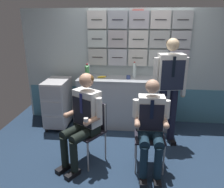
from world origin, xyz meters
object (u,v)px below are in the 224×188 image
Objects in this scene: crew_member_left at (83,116)px; crew_member_right at (151,124)px; service_trolley at (58,102)px; paper_cup_blue at (128,77)px; folding_chair_right at (149,128)px; water_bottle_short at (87,72)px; snack_banana at (102,77)px; crew_member_standing at (170,83)px; folding_chair_left at (92,125)px.

crew_member_left reaches higher than crew_member_right.
service_trolley is at bearing 123.90° from crew_member_left.
folding_chair_right is at bearing -73.30° from paper_cup_blue.
crew_member_left is at bearing 176.21° from crew_member_right.
service_trolley is at bearing 148.59° from folding_chair_right.
water_bottle_short reaches higher than paper_cup_blue.
crew_member_right is 7.26× the size of snack_banana.
crew_member_left is 0.92m from folding_chair_right.
crew_member_standing is 1.43m from water_bottle_short.
crew_member_standing is at bearing 67.57° from crew_member_right.
folding_chair_left is 1.19m from snack_banana.
folding_chair_left is at bearing -89.31° from snack_banana.
folding_chair_right is 0.83m from crew_member_standing.
crew_member_right reaches higher than folding_chair_left.
snack_banana reaches higher than folding_chair_left.
service_trolley is at bearing 130.52° from folding_chair_left.
water_bottle_short reaches higher than folding_chair_left.
snack_banana is at bearing 125.72° from folding_chair_right.
crew_member_standing is 9.88× the size of snack_banana.
crew_member_left is at bearing -122.98° from folding_chair_left.
service_trolley reaches higher than folding_chair_left.
crew_member_right reaches higher than folding_chair_right.
crew_member_right is (0.00, -0.16, 0.15)m from folding_chair_right.
service_trolley is 1.39m from paper_cup_blue.
folding_chair_right is at bearing 91.19° from crew_member_right.
snack_banana is (-1.14, 0.55, -0.06)m from crew_member_standing.
service_trolley is 2.02m from crew_member_right.
paper_cup_blue is (1.30, 0.12, 0.48)m from service_trolley.
crew_member_left reaches higher than folding_chair_right.
folding_chair_left is 5.02× the size of snack_banana.
paper_cup_blue reaches higher than snack_banana.
service_trolley is at bearing -174.70° from paper_cup_blue.
folding_chair_left and folding_chair_right have the same top height.
water_bottle_short is at bearing -149.19° from snack_banana.
paper_cup_blue reaches higher than folding_chair_right.
crew_member_right is at bearing -75.19° from paper_cup_blue.
crew_member_right is (1.64, -1.16, 0.20)m from service_trolley.
crew_member_standing is 23.96× the size of paper_cup_blue.
service_trolley is 1.05× the size of folding_chair_right.
crew_member_standing reaches higher than snack_banana.
crew_member_standing is (1.21, 0.70, 0.30)m from crew_member_left.
folding_chair_right is at bearing 6.62° from crew_member_left.
service_trolley is at bearing 168.25° from crew_member_standing.
water_bottle_short is (-1.37, 0.41, 0.05)m from crew_member_standing.
water_bottle_short is at bearing 0.25° from service_trolley.
crew_member_left reaches higher than paper_cup_blue.
crew_member_right is 0.88m from crew_member_standing.
crew_member_standing is at bearing -16.57° from water_bottle_short.
crew_member_right is at bearing -35.34° from service_trolley.
crew_member_left is at bearing -173.38° from folding_chair_right.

